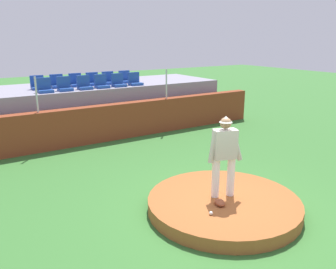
{
  "coord_description": "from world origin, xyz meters",
  "views": [
    {
      "loc": [
        -4.66,
        -5.05,
        3.59
      ],
      "look_at": [
        0.0,
        2.2,
        1.17
      ],
      "focal_mm": 37.12,
      "sensor_mm": 36.0,
      "label": 1
    }
  ],
  "objects": [
    {
      "name": "stadium_chair_3",
      "position": [
        0.34,
        7.39,
        1.9
      ],
      "size": [
        0.48,
        0.44,
        0.5
      ],
      "rotation": [
        0.0,
        0.0,
        3.14
      ],
      "color": "#1F4497",
      "rests_on": "bleacher_platform"
    },
    {
      "name": "pitchers_mound",
      "position": [
        0.0,
        0.0,
        0.14
      ],
      "size": [
        3.25,
        3.25,
        0.27
      ],
      "primitive_type": "cylinder",
      "color": "#9D562A",
      "rests_on": "ground_plane"
    },
    {
      "name": "stadium_chair_10",
      "position": [
        1.03,
        8.29,
        1.9
      ],
      "size": [
        0.48,
        0.44,
        0.5
      ],
      "rotation": [
        0.0,
        0.0,
        3.14
      ],
      "color": "#1F4497",
      "rests_on": "bleacher_platform"
    },
    {
      "name": "stadium_chair_9",
      "position": [
        0.35,
        8.29,
        1.9
      ],
      "size": [
        0.48,
        0.44,
        0.5
      ],
      "rotation": [
        0.0,
        0.0,
        3.14
      ],
      "color": "#1F4497",
      "rests_on": "bleacher_platform"
    },
    {
      "name": "fielding_glove",
      "position": [
        -0.27,
        -0.18,
        0.33
      ],
      "size": [
        0.29,
        0.35,
        0.11
      ],
      "primitive_type": "ellipsoid",
      "rotation": [
        0.0,
        0.0,
        1.2
      ],
      "color": "brown",
      "rests_on": "pitchers_mound"
    },
    {
      "name": "stadium_chair_4",
      "position": [
        1.04,
        7.39,
        1.9
      ],
      "size": [
        0.48,
        0.44,
        0.5
      ],
      "rotation": [
        0.0,
        0.0,
        3.14
      ],
      "color": "#1F4497",
      "rests_on": "bleacher_platform"
    },
    {
      "name": "brick_barrier",
      "position": [
        0.0,
        6.29,
        0.65
      ],
      "size": [
        13.21,
        0.4,
        1.29
      ],
      "primitive_type": "cube",
      "color": "brown",
      "rests_on": "ground_plane"
    },
    {
      "name": "baseball",
      "position": [
        -0.69,
        -0.4,
        0.31
      ],
      "size": [
        0.07,
        0.07,
        0.07
      ],
      "primitive_type": "sphere",
      "color": "white",
      "rests_on": "pitchers_mound"
    },
    {
      "name": "stadium_chair_5",
      "position": [
        1.77,
        7.41,
        1.9
      ],
      "size": [
        0.48,
        0.44,
        0.5
      ],
      "rotation": [
        0.0,
        0.0,
        3.14
      ],
      "color": "#1F4497",
      "rests_on": "bleacher_platform"
    },
    {
      "name": "stadium_chair_6",
      "position": [
        -1.78,
        8.3,
        1.9
      ],
      "size": [
        0.48,
        0.44,
        0.5
      ],
      "rotation": [
        0.0,
        0.0,
        3.14
      ],
      "color": "#1F4497",
      "rests_on": "bleacher_platform"
    },
    {
      "name": "stadium_chair_7",
      "position": [
        -1.05,
        8.33,
        1.9
      ],
      "size": [
        0.48,
        0.44,
        0.5
      ],
      "rotation": [
        0.0,
        0.0,
        3.14
      ],
      "color": "#1F4497",
      "rests_on": "bleacher_platform"
    },
    {
      "name": "stadium_chair_0",
      "position": [
        -1.75,
        7.39,
        1.9
      ],
      "size": [
        0.48,
        0.44,
        0.5
      ],
      "rotation": [
        0.0,
        0.0,
        3.14
      ],
      "color": "#1F4497",
      "rests_on": "bleacher_platform"
    },
    {
      "name": "fence_post_right",
      "position": [
        2.55,
        6.29,
        1.85
      ],
      "size": [
        0.06,
        0.06,
        1.13
      ],
      "primitive_type": "cylinder",
      "color": "silver",
      "rests_on": "brick_barrier"
    },
    {
      "name": "stadium_chair_11",
      "position": [
        1.78,
        8.3,
        1.9
      ],
      "size": [
        0.48,
        0.44,
        0.5
      ],
      "rotation": [
        0.0,
        0.0,
        3.14
      ],
      "color": "#1F4497",
      "rests_on": "bleacher_platform"
    },
    {
      "name": "pitcher",
      "position": [
        0.07,
        0.12,
        1.3
      ],
      "size": [
        0.76,
        0.4,
        1.77
      ],
      "rotation": [
        0.0,
        0.0,
        -0.34
      ],
      "color": "white",
      "rests_on": "pitchers_mound"
    },
    {
      "name": "stadium_chair_8",
      "position": [
        -0.34,
        8.31,
        1.9
      ],
      "size": [
        0.48,
        0.44,
        0.5
      ],
      "rotation": [
        0.0,
        0.0,
        3.14
      ],
      "color": "#1F4497",
      "rests_on": "bleacher_platform"
    },
    {
      "name": "ground_plane",
      "position": [
        0.0,
        0.0,
        0.0
      ],
      "size": [
        60.0,
        60.0,
        0.0
      ],
      "primitive_type": "plane",
      "color": "#346D2D"
    },
    {
      "name": "stadium_chair_2",
      "position": [
        -0.33,
        7.39,
        1.9
      ],
      "size": [
        0.48,
        0.44,
        0.5
      ],
      "rotation": [
        0.0,
        0.0,
        3.14
      ],
      "color": "#1F4497",
      "rests_on": "bleacher_platform"
    },
    {
      "name": "fence_post_left",
      "position": [
        -2.28,
        6.29,
        1.85
      ],
      "size": [
        0.06,
        0.06,
        1.13
      ],
      "primitive_type": "cylinder",
      "color": "silver",
      "rests_on": "brick_barrier"
    },
    {
      "name": "stadium_chair_1",
      "position": [
        -1.06,
        7.41,
        1.9
      ],
      "size": [
        0.48,
        0.44,
        0.5
      ],
      "rotation": [
        0.0,
        0.0,
        3.14
      ],
      "color": "#1F4497",
      "rests_on": "bleacher_platform"
    },
    {
      "name": "bleacher_platform",
      "position": [
        0.0,
        8.54,
        0.87
      ],
      "size": [
        11.29,
        3.31,
        1.74
      ],
      "primitive_type": "cube",
      "color": "gray",
      "rests_on": "ground_plane"
    }
  ]
}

